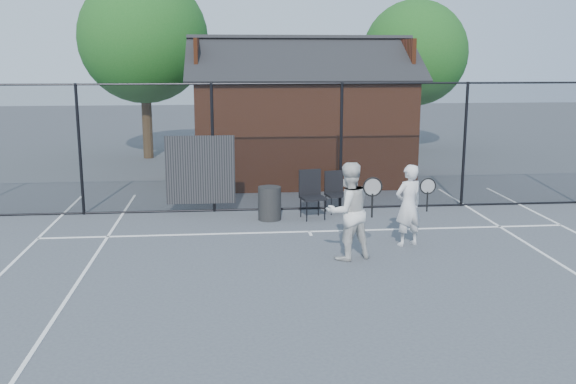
{
  "coord_description": "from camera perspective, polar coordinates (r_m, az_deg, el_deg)",
  "views": [
    {
      "loc": [
        -1.67,
        -9.79,
        3.56
      ],
      "look_at": [
        -0.56,
        1.84,
        1.1
      ],
      "focal_mm": 40.0,
      "sensor_mm": 36.0,
      "label": 1
    }
  ],
  "objects": [
    {
      "name": "tree_right",
      "position": [
        25.33,
        11.23,
        12.0
      ],
      "size": [
        3.97,
        3.97,
        5.7
      ],
      "color": "black",
      "rests_on": "ground"
    },
    {
      "name": "ground",
      "position": [
        10.55,
        4.0,
        -7.87
      ],
      "size": [
        80.0,
        80.0,
        0.0
      ],
      "primitive_type": "plane",
      "color": "#44484D",
      "rests_on": "ground"
    },
    {
      "name": "fence",
      "position": [
        15.0,
        -0.19,
        3.79
      ],
      "size": [
        22.04,
        3.0,
        3.0
      ],
      "color": "black",
      "rests_on": "ground"
    },
    {
      "name": "tree_left",
      "position": [
        23.47,
        -12.73,
        13.14
      ],
      "size": [
        4.48,
        4.48,
        6.44
      ],
      "color": "black",
      "rests_on": "ground"
    },
    {
      "name": "player_front",
      "position": [
        12.46,
        10.66,
        -1.15
      ],
      "size": [
        0.75,
        0.61,
        1.58
      ],
      "color": "silver",
      "rests_on": "ground"
    },
    {
      "name": "clubhouse",
      "position": [
        19.02,
        1.12,
        5.99
      ],
      "size": [
        6.5,
        4.36,
        4.19
      ],
      "color": "#5F2C16",
      "rests_on": "ground"
    },
    {
      "name": "waste_bin",
      "position": [
        14.28,
        -1.65,
        -1.01
      ],
      "size": [
        0.56,
        0.56,
        0.75
      ],
      "primitive_type": "cylinder",
      "rotation": [
        0.0,
        0.0,
        -0.1
      ],
      "color": "black",
      "rests_on": "ground"
    },
    {
      "name": "chair_left",
      "position": [
        14.93,
        4.33,
        -0.09
      ],
      "size": [
        0.53,
        0.55,
        0.94
      ],
      "primitive_type": "cube",
      "rotation": [
        0.0,
        0.0,
        0.19
      ],
      "color": "black",
      "rests_on": "ground"
    },
    {
      "name": "chair_right",
      "position": [
        14.34,
        2.22,
        -0.31
      ],
      "size": [
        0.61,
        0.62,
        1.06
      ],
      "primitive_type": "cube",
      "rotation": [
        0.0,
        0.0,
        0.2
      ],
      "color": "black",
      "rests_on": "ground"
    },
    {
      "name": "player_back",
      "position": [
        11.45,
        5.37,
        -1.7
      ],
      "size": [
        1.04,
        0.91,
        1.76
      ],
      "color": "silver",
      "rests_on": "ground"
    },
    {
      "name": "court_lines",
      "position": [
        9.33,
        5.34,
        -10.55
      ],
      "size": [
        11.02,
        18.0,
        0.01
      ],
      "color": "white",
      "rests_on": "ground"
    }
  ]
}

